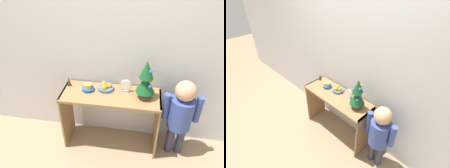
{
  "view_description": "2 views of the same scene",
  "coord_description": "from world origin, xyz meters",
  "views": [
    {
      "loc": [
        0.32,
        -1.69,
        2.18
      ],
      "look_at": [
        0.02,
        0.19,
        0.9
      ],
      "focal_mm": 35.0,
      "sensor_mm": 36.0,
      "label": 1
    },
    {
      "loc": [
        1.43,
        -1.21,
        2.35
      ],
      "look_at": [
        0.04,
        0.18,
        0.99
      ],
      "focal_mm": 28.0,
      "sensor_mm": 36.0,
      "label": 2
    }
  ],
  "objects": [
    {
      "name": "ground_plane",
      "position": [
        0.0,
        0.0,
        0.0
      ],
      "size": [
        12.0,
        12.0,
        0.0
      ],
      "primitive_type": "plane",
      "color": "#997F60"
    },
    {
      "name": "back_wall",
      "position": [
        0.0,
        0.46,
        1.25
      ],
      "size": [
        7.0,
        0.05,
        2.5
      ],
      "primitive_type": "cube",
      "color": "silver",
      "rests_on": "ground_plane"
    },
    {
      "name": "console_table",
      "position": [
        0.0,
        0.21,
        0.57
      ],
      "size": [
        1.1,
        0.41,
        0.75
      ],
      "color": "olive",
      "rests_on": "ground_plane"
    },
    {
      "name": "mini_tree",
      "position": [
        0.37,
        0.21,
        0.97
      ],
      "size": [
        0.2,
        0.2,
        0.44
      ],
      "color": "#4C3828",
      "rests_on": "console_table"
    },
    {
      "name": "fruit_bowl",
      "position": [
        -0.07,
        0.29,
        0.78
      ],
      "size": [
        0.18,
        0.18,
        0.08
      ],
      "color": "#476B84",
      "rests_on": "console_table"
    },
    {
      "name": "singing_bowl",
      "position": [
        -0.26,
        0.24,
        0.78
      ],
      "size": [
        0.14,
        0.14,
        0.08
      ],
      "color": "#235189",
      "rests_on": "console_table"
    },
    {
      "name": "desk_clock",
      "position": [
        0.16,
        0.29,
        0.82
      ],
      "size": [
        0.13,
        0.04,
        0.15
      ],
      "color": "#B2B2B7",
      "rests_on": "console_table"
    },
    {
      "name": "figurine",
      "position": [
        -0.5,
        0.3,
        0.81
      ],
      "size": [
        0.05,
        0.05,
        0.11
      ],
      "color": "#382D23",
      "rests_on": "console_table"
    },
    {
      "name": "child_figure",
      "position": [
        0.77,
        0.18,
        0.61
      ],
      "size": [
        0.4,
        0.26,
        1.01
      ],
      "color": "#38384C",
      "rests_on": "ground_plane"
    }
  ]
}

